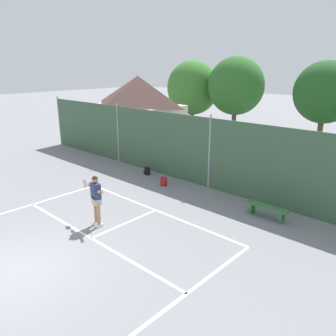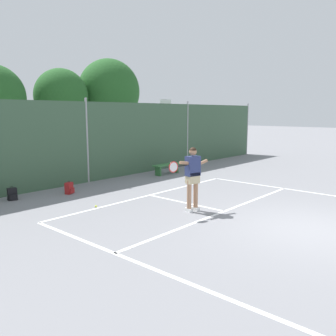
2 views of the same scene
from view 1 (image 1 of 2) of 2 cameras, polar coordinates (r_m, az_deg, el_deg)
The scene contains 10 objects.
ground_plane at distance 10.55m, azimuth -24.57°, elevation -15.74°, with size 120.00×120.00×0.00m, color gray.
court_markings at distance 10.75m, azimuth -21.33°, elevation -14.64°, with size 8.30×11.10×0.01m.
chainlink_fence at distance 15.20m, azimuth 7.12°, elevation 2.47°, with size 26.09×0.09×3.40m.
clubhouse_building at distance 23.18m, azimuth -5.08°, elevation 9.78°, with size 5.89×4.36×4.78m.
treeline_backdrop at distance 24.42m, azimuth 24.88°, elevation 12.24°, with size 25.14×4.64×7.08m.
tennis_player at distance 11.85m, azimuth -12.25°, elevation -4.76°, with size 1.43×0.34×1.85m.
tennis_ball at distance 14.77m, azimuth -7.93°, elevation -4.53°, with size 0.07×0.07×0.07m, color #CCE033.
backpack_black at distance 17.31m, azimuth -3.61°, elevation -0.54°, with size 0.31×0.28×0.46m.
backpack_red at distance 15.74m, azimuth -0.78°, elevation -2.34°, with size 0.33×0.32×0.46m.
courtside_bench at distance 12.96m, azimuth 16.61°, elevation -6.74°, with size 1.60×0.36×0.48m.
Camera 1 is at (8.51, -3.00, 5.47)m, focal length 35.58 mm.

